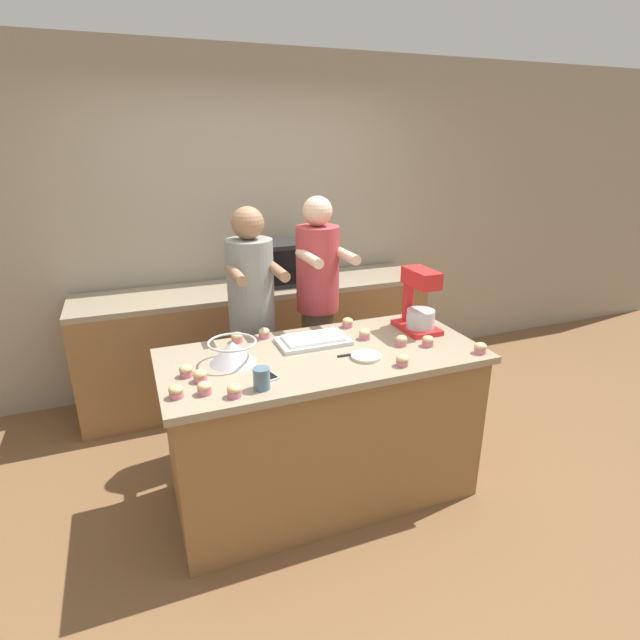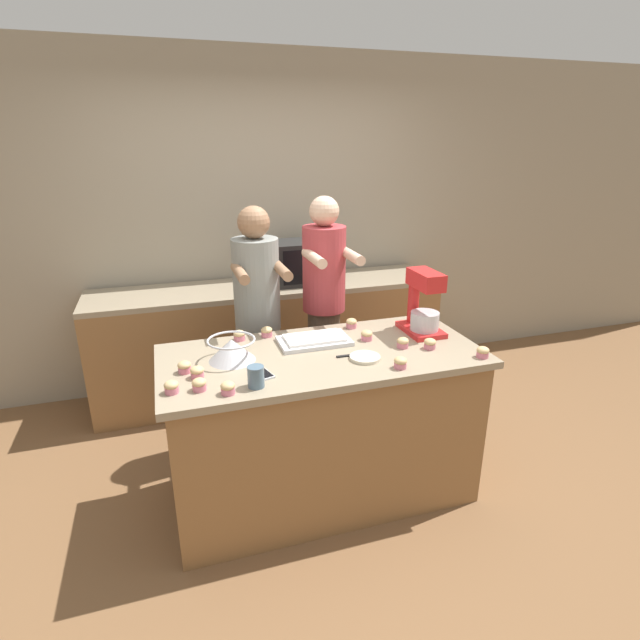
% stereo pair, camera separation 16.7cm
% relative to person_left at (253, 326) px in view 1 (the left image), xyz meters
% --- Properties ---
extents(ground_plane, '(16.00, 16.00, 0.00)m').
position_rel_person_left_xyz_m(ground_plane, '(0.23, -0.66, -0.88)').
color(ground_plane, brown).
extents(back_wall, '(10.00, 0.06, 2.70)m').
position_rel_person_left_xyz_m(back_wall, '(0.23, 1.08, 0.47)').
color(back_wall, gray).
rests_on(back_wall, ground_plane).
extents(island_counter, '(1.77, 0.81, 0.92)m').
position_rel_person_left_xyz_m(island_counter, '(0.23, -0.66, -0.42)').
color(island_counter, olive).
rests_on(island_counter, ground_plane).
extents(back_counter, '(2.80, 0.60, 0.93)m').
position_rel_person_left_xyz_m(back_counter, '(0.23, 0.73, -0.42)').
color(back_counter, olive).
rests_on(back_counter, ground_plane).
extents(person_left, '(0.32, 0.49, 1.65)m').
position_rel_person_left_xyz_m(person_left, '(0.00, 0.00, 0.00)').
color(person_left, '#33384C').
rests_on(person_left, ground_plane).
extents(person_right, '(0.31, 0.48, 1.70)m').
position_rel_person_left_xyz_m(person_right, '(0.46, -0.00, 0.03)').
color(person_right, brown).
rests_on(person_right, ground_plane).
extents(stand_mixer, '(0.20, 0.30, 0.39)m').
position_rel_person_left_xyz_m(stand_mixer, '(0.90, -0.54, 0.21)').
color(stand_mixer, red).
rests_on(stand_mixer, island_counter).
extents(mixing_bowl, '(0.26, 0.26, 0.12)m').
position_rel_person_left_xyz_m(mixing_bowl, '(-0.26, -0.60, 0.10)').
color(mixing_bowl, '#BCBCC1').
rests_on(mixing_bowl, island_counter).
extents(baking_tray, '(0.41, 0.24, 0.04)m').
position_rel_person_left_xyz_m(baking_tray, '(0.23, -0.51, 0.06)').
color(baking_tray, silver).
rests_on(baking_tray, island_counter).
extents(microwave_oven, '(0.45, 0.34, 0.34)m').
position_rel_person_left_xyz_m(microwave_oven, '(0.51, 0.73, 0.22)').
color(microwave_oven, black).
rests_on(microwave_oven, back_counter).
extents(cell_phone, '(0.11, 0.16, 0.01)m').
position_rel_person_left_xyz_m(cell_phone, '(-0.14, -0.82, 0.04)').
color(cell_phone, silver).
rests_on(cell_phone, island_counter).
extents(drinking_glass, '(0.08, 0.08, 0.11)m').
position_rel_person_left_xyz_m(drinking_glass, '(-0.19, -0.94, 0.09)').
color(drinking_glass, slate).
rests_on(drinking_glass, island_counter).
extents(small_plate, '(0.17, 0.17, 0.02)m').
position_rel_person_left_xyz_m(small_plate, '(0.43, -0.80, 0.05)').
color(small_plate, beige).
rests_on(small_plate, island_counter).
extents(knife, '(0.22, 0.02, 0.01)m').
position_rel_person_left_xyz_m(knife, '(0.38, -0.74, 0.04)').
color(knife, '#BCBCC1').
rests_on(knife, island_counter).
extents(cupcake_0, '(0.07, 0.07, 0.06)m').
position_rel_person_left_xyz_m(cupcake_0, '(-0.17, -0.33, 0.07)').
color(cupcake_0, '#D17084').
rests_on(cupcake_0, island_counter).
extents(cupcake_1, '(0.07, 0.07, 0.06)m').
position_rel_person_left_xyz_m(cupcake_1, '(1.04, -0.97, 0.07)').
color(cupcake_1, '#D17084').
rests_on(cupcake_1, island_counter).
extents(cupcake_2, '(0.07, 0.07, 0.06)m').
position_rel_person_left_xyz_m(cupcake_2, '(-0.45, -0.89, 0.07)').
color(cupcake_2, '#D17084').
rests_on(cupcake_2, island_counter).
extents(cupcake_3, '(0.07, 0.07, 0.06)m').
position_rel_person_left_xyz_m(cupcake_3, '(0.56, -0.96, 0.07)').
color(cupcake_3, '#D17084').
rests_on(cupcake_3, island_counter).
extents(cupcake_4, '(0.07, 0.07, 0.06)m').
position_rel_person_left_xyz_m(cupcake_4, '(-0.51, -0.67, 0.07)').
color(cupcake_4, '#D17084').
rests_on(cupcake_4, island_counter).
extents(cupcake_5, '(0.07, 0.07, 0.06)m').
position_rel_person_left_xyz_m(cupcake_5, '(-0.45, -0.75, 0.07)').
color(cupcake_5, '#D17084').
rests_on(cupcake_5, island_counter).
extents(cupcake_6, '(0.07, 0.07, 0.06)m').
position_rel_person_left_xyz_m(cupcake_6, '(0.53, -0.34, 0.07)').
color(cupcake_6, '#D17084').
rests_on(cupcake_6, island_counter).
extents(cupcake_7, '(0.07, 0.07, 0.06)m').
position_rel_person_left_xyz_m(cupcake_7, '(-0.01, -0.32, 0.07)').
color(cupcake_7, '#D17084').
rests_on(cupcake_7, island_counter).
extents(cupcake_8, '(0.07, 0.07, 0.06)m').
position_rel_person_left_xyz_m(cupcake_8, '(-0.58, -0.88, 0.07)').
color(cupcake_8, '#D17084').
rests_on(cupcake_8, island_counter).
extents(cupcake_9, '(0.07, 0.07, 0.06)m').
position_rel_person_left_xyz_m(cupcake_9, '(-0.33, -0.97, 0.07)').
color(cupcake_9, '#D17084').
rests_on(cupcake_9, island_counter).
extents(cupcake_10, '(0.07, 0.07, 0.06)m').
position_rel_person_left_xyz_m(cupcake_10, '(0.54, -0.56, 0.07)').
color(cupcake_10, '#D17084').
rests_on(cupcake_10, island_counter).
extents(cupcake_11, '(0.07, 0.07, 0.06)m').
position_rel_person_left_xyz_m(cupcake_11, '(0.83, -0.78, 0.07)').
color(cupcake_11, '#D17084').
rests_on(cupcake_11, island_counter).
extents(cupcake_12, '(0.07, 0.07, 0.06)m').
position_rel_person_left_xyz_m(cupcake_12, '(0.69, -0.72, 0.07)').
color(cupcake_12, '#D17084').
rests_on(cupcake_12, island_counter).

